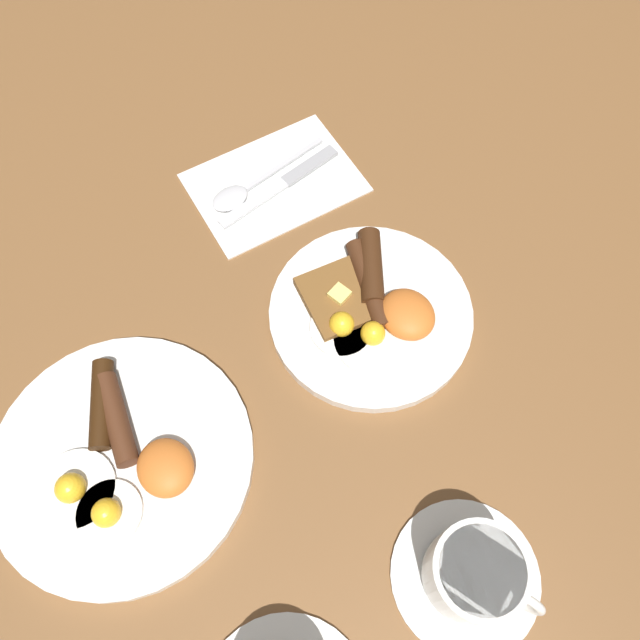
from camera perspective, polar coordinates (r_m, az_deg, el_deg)
name	(u,v)px	position (r m, az deg, el deg)	size (l,w,h in m)	color
ground_plane	(370,317)	(0.72, 4.60, 0.28)	(3.00, 3.00, 0.00)	brown
breakfast_plate_near	(370,311)	(0.71, 4.62, 0.86)	(0.23, 0.23, 0.04)	white
breakfast_plate_far	(122,459)	(0.68, -17.69, -12.04)	(0.27, 0.27, 0.04)	white
teacup_near	(473,574)	(0.62, 13.84, -21.63)	(0.14, 0.14, 0.08)	white
napkin	(275,182)	(0.82, -4.18, 12.47)	(0.15, 0.21, 0.01)	white
knife	(286,182)	(0.82, -3.13, 12.52)	(0.04, 0.18, 0.01)	silver
spoon	(242,191)	(0.81, -7.19, 11.62)	(0.04, 0.18, 0.01)	silver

